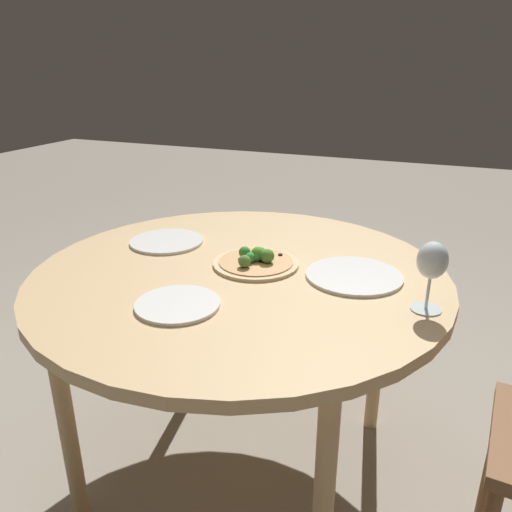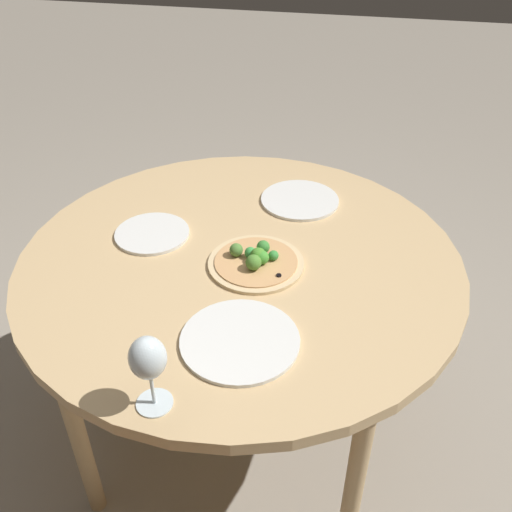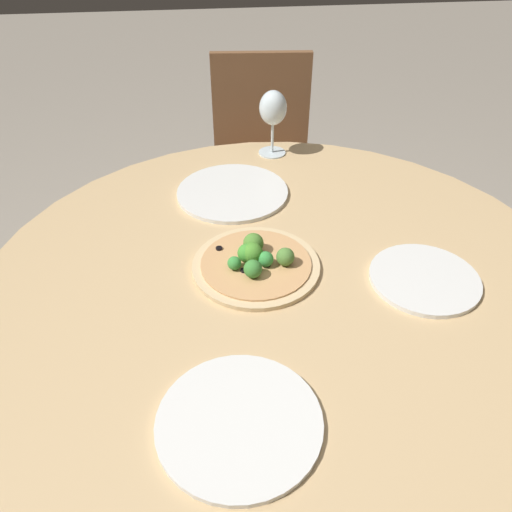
{
  "view_description": "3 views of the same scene",
  "coord_description": "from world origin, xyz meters",
  "px_view_note": "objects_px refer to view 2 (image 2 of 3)",
  "views": [
    {
      "loc": [
        -0.57,
        1.25,
        1.35
      ],
      "look_at": [
        -0.03,
        -0.05,
        0.79
      ],
      "focal_mm": 35.0,
      "sensor_mm": 36.0,
      "label": 1
    },
    {
      "loc": [
        -1.25,
        -0.3,
        1.7
      ],
      "look_at": [
        -0.03,
        -0.05,
        0.79
      ],
      "focal_mm": 40.0,
      "sensor_mm": 36.0,
      "label": 2
    },
    {
      "loc": [
        0.76,
        -0.15,
        1.41
      ],
      "look_at": [
        -0.03,
        -0.05,
        0.79
      ],
      "focal_mm": 35.0,
      "sensor_mm": 36.0,
      "label": 3
    }
  ],
  "objects_px": {
    "wine_glass": "(148,360)",
    "plate_far": "(240,340)",
    "plate_near": "(300,200)",
    "pizza": "(256,260)",
    "plate_side": "(152,233)"
  },
  "relations": [
    {
      "from": "wine_glass",
      "to": "plate_near",
      "type": "relative_size",
      "value": 0.73
    },
    {
      "from": "plate_far",
      "to": "plate_side",
      "type": "xyz_separation_m",
      "value": [
        0.38,
        0.35,
        0.0
      ]
    },
    {
      "from": "wine_glass",
      "to": "pizza",
      "type": "bearing_deg",
      "value": -12.05
    },
    {
      "from": "wine_glass",
      "to": "plate_side",
      "type": "relative_size",
      "value": 0.83
    },
    {
      "from": "plate_near",
      "to": "plate_far",
      "type": "distance_m",
      "value": 0.66
    },
    {
      "from": "plate_far",
      "to": "plate_side",
      "type": "distance_m",
      "value": 0.52
    },
    {
      "from": "pizza",
      "to": "wine_glass",
      "type": "bearing_deg",
      "value": 167.95
    },
    {
      "from": "wine_glass",
      "to": "plate_far",
      "type": "distance_m",
      "value": 0.28
    },
    {
      "from": "wine_glass",
      "to": "plate_near",
      "type": "xyz_separation_m",
      "value": [
        0.87,
        -0.18,
        -0.12
      ]
    },
    {
      "from": "wine_glass",
      "to": "plate_near",
      "type": "bearing_deg",
      "value": -11.56
    },
    {
      "from": "plate_near",
      "to": "wine_glass",
      "type": "bearing_deg",
      "value": 168.44
    },
    {
      "from": "plate_far",
      "to": "wine_glass",
      "type": "bearing_deg",
      "value": 147.89
    },
    {
      "from": "plate_far",
      "to": "pizza",
      "type": "bearing_deg",
      "value": 4.54
    },
    {
      "from": "wine_glass",
      "to": "plate_side",
      "type": "bearing_deg",
      "value": 20.54
    },
    {
      "from": "plate_near",
      "to": "plate_side",
      "type": "xyz_separation_m",
      "value": [
        -0.28,
        0.4,
        0.0
      ]
    }
  ]
}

